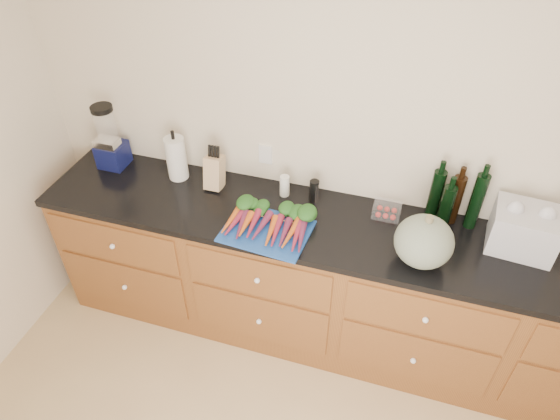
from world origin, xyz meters
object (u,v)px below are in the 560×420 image
(blender_appliance, at_px, (109,140))
(tomato_box, at_px, (387,210))
(carrots, at_px, (269,221))
(paper_towel, at_px, (176,158))
(cutting_board, at_px, (267,231))
(knife_block, at_px, (214,172))
(squash, at_px, (424,242))

(blender_appliance, distance_m, tomato_box, 1.73)
(carrots, bearing_deg, paper_towel, 157.83)
(carrots, xyz_separation_m, paper_towel, (-0.68, 0.28, 0.10))
(cutting_board, xyz_separation_m, carrots, (0.00, 0.04, 0.03))
(tomato_box, bearing_deg, knife_block, -178.32)
(tomato_box, bearing_deg, carrots, -154.44)
(cutting_board, bearing_deg, tomato_box, 28.93)
(squash, bearing_deg, knife_block, 167.44)
(cutting_board, relative_size, carrots, 0.99)
(squash, bearing_deg, carrots, 178.68)
(cutting_board, relative_size, tomato_box, 3.00)
(squash, xyz_separation_m, paper_towel, (-1.48, 0.29, 0.01))
(blender_appliance, height_order, tomato_box, blender_appliance)
(blender_appliance, bearing_deg, knife_block, -1.45)
(cutting_board, xyz_separation_m, blender_appliance, (-1.12, 0.32, 0.17))
(paper_towel, xyz_separation_m, knife_block, (0.25, -0.02, -0.04))
(cutting_board, bearing_deg, paper_towel, 154.68)
(squash, xyz_separation_m, knife_block, (-1.23, 0.27, -0.03))
(cutting_board, bearing_deg, squash, 1.83)
(blender_appliance, bearing_deg, squash, -8.60)
(squash, height_order, knife_block, squash)
(blender_appliance, xyz_separation_m, tomato_box, (1.72, 0.01, -0.15))
(blender_appliance, distance_m, paper_towel, 0.45)
(carrots, bearing_deg, squash, -1.32)
(squash, distance_m, blender_appliance, 1.95)
(carrots, relative_size, paper_towel, 1.69)
(blender_appliance, bearing_deg, carrots, -13.67)
(blender_appliance, distance_m, knife_block, 0.70)
(squash, relative_size, tomato_box, 1.92)
(carrots, bearing_deg, knife_block, 148.90)
(knife_block, bearing_deg, carrots, -31.10)
(squash, distance_m, knife_block, 1.26)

